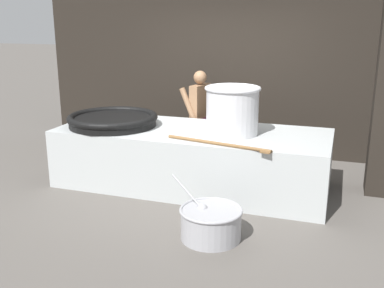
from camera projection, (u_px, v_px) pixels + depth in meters
ground_plane at (192, 185)px, 6.34m from camera, size 60.00×60.00×0.00m
back_wall at (229, 41)px, 7.59m from camera, size 6.73×0.24×3.81m
hearth_platform at (192, 158)px, 6.23m from camera, size 3.69×1.44×0.80m
giant_wok_near at (113, 120)px, 6.34m from camera, size 1.27×1.27×0.17m
stock_pot at (232, 110)px, 5.82m from camera, size 0.73×0.73×0.63m
stirring_paddle at (222, 144)px, 5.36m from camera, size 1.36×0.34×0.04m
cook at (199, 114)px, 7.12m from camera, size 0.40×0.58×1.49m
prep_bowl_vegetables at (211, 222)px, 4.75m from camera, size 0.85×0.67×0.61m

